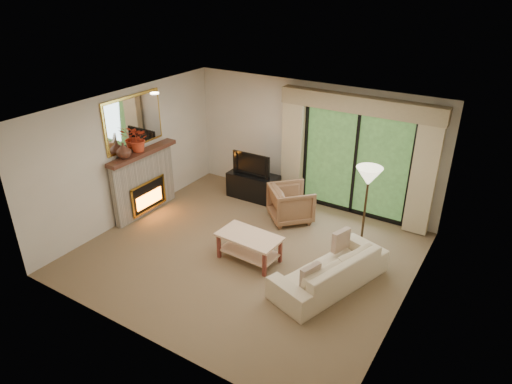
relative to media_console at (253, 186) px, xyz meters
The scene contains 22 objects.
floor 2.25m from the media_console, 60.65° to the right, with size 5.50×5.50×0.00m, color brown.
ceiling 3.22m from the media_console, 60.65° to the right, with size 5.50×5.50×0.00m, color white.
wall_back 1.60m from the media_console, 26.64° to the left, with size 5.00×5.00×0.00m, color beige.
wall_front 4.70m from the media_console, 76.16° to the right, with size 5.00×5.00×0.00m, color beige.
wall_left 2.75m from the media_console, 130.30° to the right, with size 5.00×5.00×0.00m, color beige.
wall_right 4.43m from the media_console, 26.88° to the right, with size 5.00×5.00×0.00m, color beige.
fireplace 2.36m from the media_console, 131.23° to the right, with size 0.24×1.70×1.37m, color gray, non-canonical shape.
mirror 2.91m from the media_console, 132.76° to the right, with size 0.07×1.45×1.02m, color gold, non-canonical shape.
sliding_door 2.31m from the media_console, 13.41° to the left, with size 2.26×0.10×2.16m, color black, non-canonical shape.
curtain_left 1.25m from the media_console, 27.58° to the left, with size 0.45×0.18×2.35m, color tan.
curtain_right 3.59m from the media_console, ahead, with size 0.45×0.18×2.35m, color tan.
cornice 2.95m from the media_console, 11.07° to the left, with size 3.20×0.24×0.32m, color #97825F.
media_console is the anchor object (origin of this frame).
tv 0.54m from the media_console, ahead, with size 0.89×0.12×0.52m, color black.
armchair 1.26m from the media_console, 21.00° to the right, with size 0.78×0.81×0.73m, color brown.
sofa 3.37m from the media_console, 36.67° to the right, with size 2.04×0.80×0.59m, color #CAB590.
pillow_near 3.71m from the media_console, 44.61° to the right, with size 0.09×0.36×0.36m, color brown.
pillow_far 3.00m from the media_console, 28.43° to the right, with size 0.10×0.37×0.37m, color brown.
coffee_table 2.43m from the media_console, 59.44° to the right, with size 1.09×0.60×0.49m, color #E6B68F, non-canonical shape.
floor_lamp 2.98m from the media_console, 16.78° to the right, with size 0.44×0.44×1.66m, color #FFF6C8, non-canonical shape.
vase 2.93m from the media_console, 124.71° to the right, with size 0.29×0.29×0.30m, color #48251A.
branches 2.71m from the media_console, 130.16° to the right, with size 0.46×0.40×0.51m, color red.
Camera 1 is at (3.76, -5.75, 4.59)m, focal length 32.00 mm.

